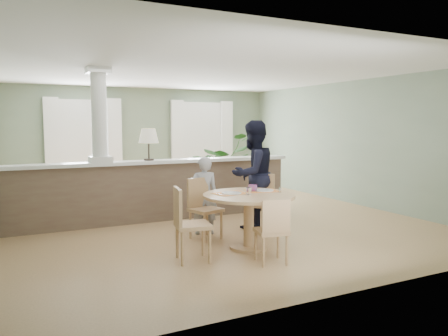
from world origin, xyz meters
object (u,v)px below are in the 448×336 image
chair_far_man (261,200)px  sofa (118,188)px  child_person (204,195)px  man_person (253,174)px  dining_table (249,205)px  chair_side (187,221)px  chair_far_boy (203,205)px  chair_near (273,228)px  houseplant (222,168)px

chair_far_man → sofa: bearing=163.7°
child_person → man_person: man_person is taller
sofa → dining_table: (1.01, -3.75, 0.18)m
sofa → chair_far_man: (1.70, -2.94, 0.07)m
chair_side → sofa: bearing=10.2°
sofa → chair_side: (0.01, -3.91, 0.09)m
chair_side → man_person: bearing=-43.8°
chair_far_boy → child_person: 0.27m
chair_far_boy → child_person: size_ratio=0.74×
chair_near → child_person: (-0.16, 1.79, 0.16)m
sofa → child_person: 2.83m
child_person → chair_side: bearing=72.4°
houseplant → dining_table: 3.67m
child_person → dining_table: bearing=117.8°
dining_table → chair_far_boy: bearing=113.6°
man_person → sofa: bearing=-73.9°
chair_near → chair_side: bearing=-20.4°
chair_near → child_person: bearing=-72.3°
sofa → dining_table: bearing=-92.6°
dining_table → child_person: child_person is taller
dining_table → man_person: 1.31m
chair_far_boy → man_person: (1.04, 0.26, 0.40)m
houseplant → man_person: size_ratio=0.85×
sofa → man_person: bearing=-75.3°
chair_near → man_person: (0.77, 1.83, 0.45)m
sofa → houseplant: bearing=-25.4°
chair_side → child_person: 1.42m
child_person → chair_far_boy: bearing=76.6°
houseplant → chair_side: size_ratio=1.62×
houseplant → chair_near: 4.42m
sofa → chair_far_man: bearing=-77.6°
child_person → man_person: 0.97m
dining_table → man_person: size_ratio=0.71×
sofa → man_person: man_person is taller
chair_far_boy → chair_far_man: bearing=-16.9°
dining_table → chair_near: bearing=-96.0°
sofa → chair_near: (0.93, -4.51, 0.02)m
houseplant → chair_near: size_ratio=1.85×
houseplant → child_person: size_ratio=1.25×
dining_table → man_person: bearing=57.4°
chair_side → child_person: bearing=-22.4°
chair_far_boy → chair_near: chair_far_boy is taller
man_person → houseplant: bearing=-119.9°
dining_table → chair_far_man: size_ratio=1.38×
dining_table → chair_far_man: chair_far_man is taller
chair_far_boy → chair_far_man: (1.04, -0.00, 0.01)m
chair_side → child_person: size_ratio=0.77×
chair_near → sofa: bearing=-65.7°
houseplant → child_person: 2.84m
dining_table → chair_near: dining_table is taller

